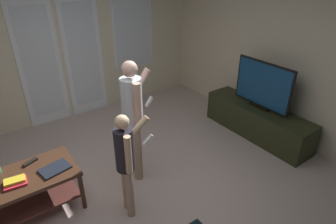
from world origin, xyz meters
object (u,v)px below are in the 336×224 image
object	(u,v)px
person_child	(126,158)
tv_remote_black	(30,162)
person_adult	(133,112)
laptop_closed	(55,169)
flat_screen_tv	(263,85)
coffee_table	(33,184)
tv_stand	(257,121)
book_stack	(15,182)

from	to	relation	value
person_child	tv_remote_black	size ratio (longest dim) A/B	7.25
person_adult	laptop_closed	world-z (taller)	person_adult
flat_screen_tv	person_child	size ratio (longest dim) A/B	0.78
person_adult	tv_remote_black	bearing A→B (deg)	165.21
person_child	laptop_closed	distance (m)	0.83
person_adult	coffee_table	bearing A→B (deg)	174.69
coffee_table	person_child	world-z (taller)	person_child
flat_screen_tv	person_adult	size ratio (longest dim) A/B	0.62
person_child	tv_remote_black	xyz separation A→B (m)	(-0.79, 0.81, -0.21)
person_adult	person_child	size ratio (longest dim) A/B	1.27
flat_screen_tv	tv_stand	bearing A→B (deg)	-65.24
laptop_closed	flat_screen_tv	bearing A→B (deg)	-16.81
flat_screen_tv	book_stack	distance (m)	3.46
person_adult	book_stack	world-z (taller)	person_adult
book_stack	tv_remote_black	bearing A→B (deg)	52.87
tv_stand	book_stack	distance (m)	3.46
tv_stand	tv_remote_black	bearing A→B (deg)	169.67
tv_stand	person_child	world-z (taller)	person_child
person_child	book_stack	xyz separation A→B (m)	(-0.99, 0.54, -0.20)
flat_screen_tv	laptop_closed	distance (m)	3.07
tv_stand	flat_screen_tv	distance (m)	0.62
tv_stand	laptop_closed	size ratio (longest dim) A/B	5.93
coffee_table	laptop_closed	xyz separation A→B (m)	(0.24, -0.08, 0.15)
coffee_table	book_stack	world-z (taller)	book_stack
flat_screen_tv	person_child	bearing A→B (deg)	-174.79
tv_stand	person_adult	world-z (taller)	person_adult
person_child	laptop_closed	world-z (taller)	person_child
coffee_table	laptop_closed	distance (m)	0.29
flat_screen_tv	book_stack	bearing A→B (deg)	174.71
tv_stand	laptop_closed	bearing A→B (deg)	174.12
coffee_table	flat_screen_tv	bearing A→B (deg)	-6.79
person_adult	person_child	distance (m)	0.66
book_stack	laptop_closed	bearing A→B (deg)	-1.21
person_adult	tv_remote_black	distance (m)	1.27
person_adult	flat_screen_tv	bearing A→B (deg)	-7.65
tv_stand	person_adult	bearing A→B (deg)	172.25
coffee_table	person_adult	size ratio (longest dim) A/B	0.60
person_child	tv_stand	bearing A→B (deg)	5.12
coffee_table	book_stack	bearing A→B (deg)	-154.74
laptop_closed	tv_remote_black	xyz separation A→B (m)	(-0.19, 0.28, 0.00)
book_stack	flat_screen_tv	bearing A→B (deg)	-5.29
flat_screen_tv	tv_remote_black	bearing A→B (deg)	169.73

